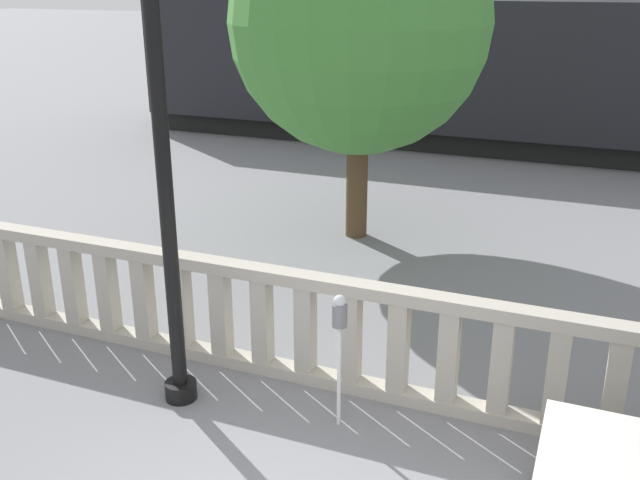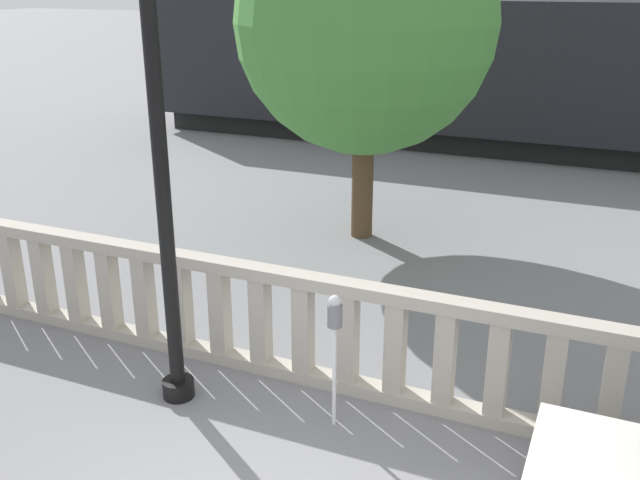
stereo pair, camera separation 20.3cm
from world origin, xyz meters
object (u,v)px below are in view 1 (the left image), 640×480
at_px(parking_meter, 340,324).
at_px(tree_left, 360,23).
at_px(train_near, 549,75).
at_px(lamppost, 159,104).

xyz_separation_m(parking_meter, tree_left, (-1.73, 5.46, 2.49)).
xyz_separation_m(parking_meter, train_near, (0.65, 13.33, 0.85)).
bearing_deg(parking_meter, train_near, 87.21).
bearing_deg(lamppost, tree_left, 89.68).
bearing_deg(parking_meter, tree_left, 107.54).
height_order(parking_meter, tree_left, tree_left).
bearing_deg(parking_meter, lamppost, -173.50).
height_order(lamppost, train_near, lamppost).
xyz_separation_m(lamppost, parking_meter, (1.76, 0.20, -2.06)).
relative_size(train_near, tree_left, 3.78).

